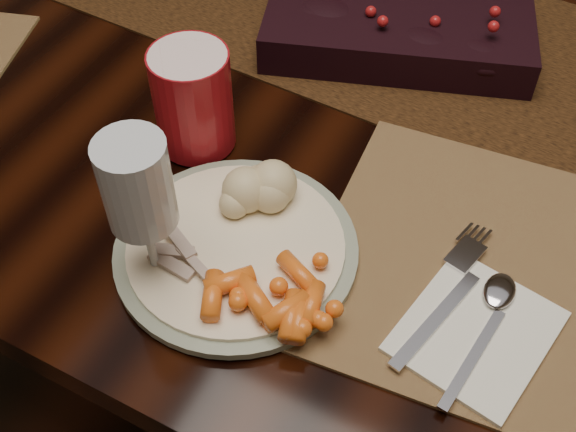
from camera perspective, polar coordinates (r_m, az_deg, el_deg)
The scene contains 14 objects.
floor at distance 1.51m, azimuth 5.45°, elevation -12.65°, with size 5.00×5.00×0.00m, color black.
dining_table at distance 1.19m, azimuth 6.76°, elevation -4.20°, with size 1.80×1.00×0.75m, color black.
table_runner at distance 0.99m, azimuth 13.96°, elevation 12.30°, with size 1.77×0.36×0.00m, color #492204.
centerpiece at distance 0.96m, azimuth 8.73°, elevation 14.80°, with size 0.34×0.17×0.07m, color black, non-canonical shape.
placemat_main at distance 0.75m, azimuth 19.76°, elevation -5.32°, with size 0.45×0.33×0.00m, color #826248.
dinner_plate at distance 0.72m, azimuth -4.13°, elevation -2.55°, with size 0.24×0.24×0.01m, color #FFECC4.
baby_carrots at distance 0.67m, azimuth -1.38°, elevation -5.57°, with size 0.10×0.08×0.02m, color orange, non-canonical shape.
mashed_potatoes at distance 0.73m, azimuth -2.31°, elevation 2.14°, with size 0.08×0.07×0.05m, color #C3BB88, non-canonical shape.
turkey_shreds at distance 0.70m, azimuth -8.40°, elevation -2.98°, with size 0.07×0.06×0.02m, color #BBA9A0, non-canonical shape.
napkin at distance 0.69m, azimuth 14.65°, elevation -8.80°, with size 0.12×0.14×0.00m, color white.
fork at distance 0.70m, azimuth 12.19°, elevation -6.67°, with size 0.03×0.17×0.00m, color #A5A4B8, non-canonical shape.
spoon at distance 0.68m, azimuth 15.03°, elevation -9.17°, with size 0.03×0.15×0.00m, color silver, non-canonical shape.
red_cup at distance 0.80m, azimuth -7.52°, elevation 9.07°, with size 0.09×0.09×0.12m, color maroon.
wine_glass at distance 0.66m, azimuth -11.30°, elevation -0.03°, with size 0.06×0.06×0.18m, color #B1B8BF, non-canonical shape.
Camera 1 is at (0.20, -0.68, 1.33)m, focal length 45.00 mm.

